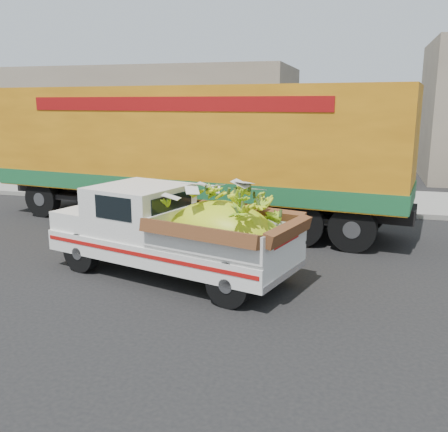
# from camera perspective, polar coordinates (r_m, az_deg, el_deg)

# --- Properties ---
(ground) EXTENTS (100.00, 100.00, 0.00)m
(ground) POSITION_cam_1_polar(r_m,az_deg,el_deg) (11.07, -8.95, -5.12)
(ground) COLOR black
(ground) RESTS_ON ground
(curb) EXTENTS (60.00, 0.25, 0.15)m
(curb) POSITION_cam_1_polar(r_m,az_deg,el_deg) (16.55, -0.26, 1.33)
(curb) COLOR gray
(curb) RESTS_ON ground
(sidewalk) EXTENTS (60.00, 4.00, 0.14)m
(sidewalk) POSITION_cam_1_polar(r_m,az_deg,el_deg) (18.54, 1.53, 2.57)
(sidewalk) COLOR gray
(sidewalk) RESTS_ON ground
(building_left) EXTENTS (18.00, 6.00, 5.00)m
(building_left) POSITION_cam_1_polar(r_m,az_deg,el_deg) (26.70, -12.33, 10.69)
(building_left) COLOR gray
(building_left) RESTS_ON ground
(pickup_truck) EXTENTS (5.30, 3.09, 1.75)m
(pickup_truck) POSITION_cam_1_polar(r_m,az_deg,el_deg) (9.65, -4.28, -1.85)
(pickup_truck) COLOR black
(pickup_truck) RESTS_ON ground
(semi_trailer) EXTENTS (12.05, 4.07, 3.80)m
(semi_trailer) POSITION_cam_1_polar(r_m,az_deg,el_deg) (13.99, -3.81, 7.65)
(semi_trailer) COLOR black
(semi_trailer) RESTS_ON ground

